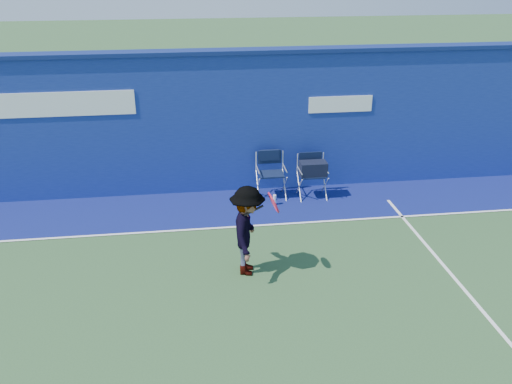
{
  "coord_description": "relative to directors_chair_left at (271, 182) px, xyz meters",
  "views": [
    {
      "loc": [
        0.27,
        -6.13,
        4.9
      ],
      "look_at": [
        1.44,
        2.6,
        1.0
      ],
      "focal_mm": 38.0,
      "sensor_mm": 36.0,
      "label": 1
    }
  ],
  "objects": [
    {
      "name": "stadium_wall",
      "position": [
        -2.03,
        0.63,
        1.22
      ],
      "size": [
        24.0,
        0.5,
        3.08
      ],
      "color": "navy",
      "rests_on": "ground"
    },
    {
      "name": "court_lines",
      "position": [
        -2.03,
        -3.97,
        -0.32
      ],
      "size": [
        24.0,
        12.0,
        0.01
      ],
      "color": "white",
      "rests_on": "out_of_bounds_strip"
    },
    {
      "name": "out_of_bounds_strip",
      "position": [
        -2.03,
        -0.47,
        -0.32
      ],
      "size": [
        24.0,
        1.8,
        0.01
      ],
      "primitive_type": "cube",
      "color": "#0D1657",
      "rests_on": "ground"
    },
    {
      "name": "water_bottle",
      "position": [
        0.01,
        -0.45,
        -0.21
      ],
      "size": [
        0.07,
        0.07,
        0.23
      ],
      "primitive_type": "cylinder",
      "color": "white",
      "rests_on": "ground"
    },
    {
      "name": "ground",
      "position": [
        -2.03,
        -4.57,
        -0.33
      ],
      "size": [
        80.0,
        80.0,
        0.0
      ],
      "primitive_type": "plane",
      "color": "#2E4F2A",
      "rests_on": "ground"
    },
    {
      "name": "directors_chair_left",
      "position": [
        0.0,
        0.0,
        0.0
      ],
      "size": [
        0.59,
        0.54,
        0.99
      ],
      "color": "silver",
      "rests_on": "ground"
    },
    {
      "name": "tennis_player",
      "position": [
        -0.86,
        -2.98,
        0.44
      ],
      "size": [
        0.89,
        1.09,
        1.53
      ],
      "color": "#EA4738",
      "rests_on": "ground"
    },
    {
      "name": "directors_chair_right",
      "position": [
        0.88,
        -0.15,
        0.07
      ],
      "size": [
        0.57,
        0.51,
        0.95
      ],
      "color": "silver",
      "rests_on": "ground"
    }
  ]
}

